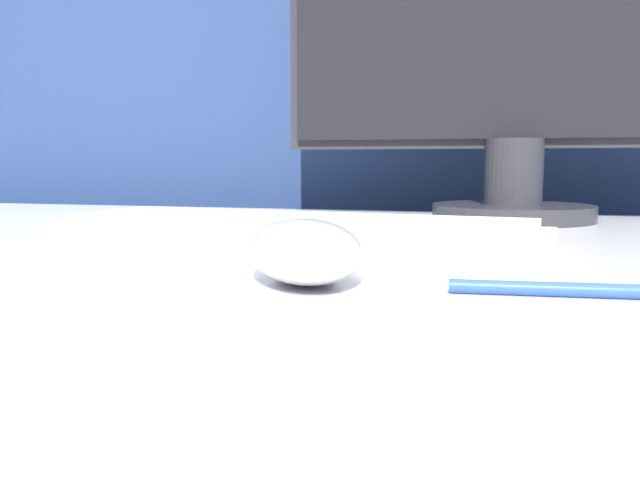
# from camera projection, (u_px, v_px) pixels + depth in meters

# --- Properties ---
(partition_panel) EXTENTS (5.00, 0.03, 1.31)m
(partition_panel) POSITION_uv_depth(u_px,v_px,m) (381.00, 245.00, 1.09)
(partition_panel) COLOR navy
(partition_panel) RESTS_ON ground_plane
(computer_mouse_near) EXTENTS (0.11, 0.14, 0.04)m
(computer_mouse_near) POSITION_uv_depth(u_px,v_px,m) (305.00, 250.00, 0.38)
(computer_mouse_near) COLOR silver
(computer_mouse_near) RESTS_ON desk
(keyboard) EXTENTS (0.46, 0.18, 0.02)m
(keyboard) POSITION_uv_depth(u_px,v_px,m) (295.00, 230.00, 0.56)
(keyboard) COLOR silver
(keyboard) RESTS_ON desk
(monitor) EXTENTS (0.58, 0.20, 0.47)m
(monitor) POSITION_uv_depth(u_px,v_px,m) (519.00, 17.00, 0.76)
(monitor) COLOR #28282D
(monitor) RESTS_ON desk
(pen) EXTENTS (0.14, 0.02, 0.01)m
(pen) POSITION_uv_depth(u_px,v_px,m) (579.00, 290.00, 0.34)
(pen) COLOR #284C9E
(pen) RESTS_ON desk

